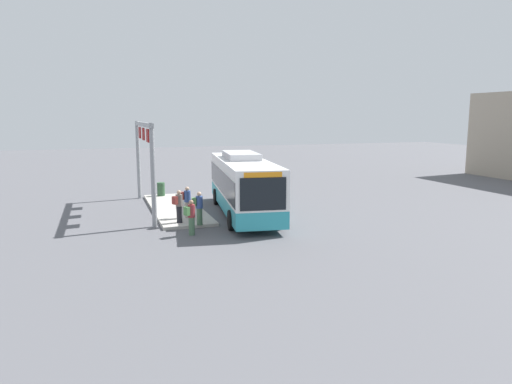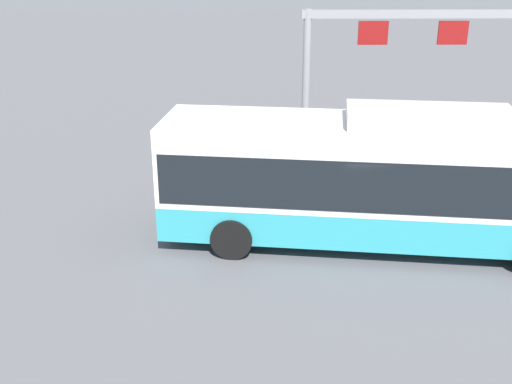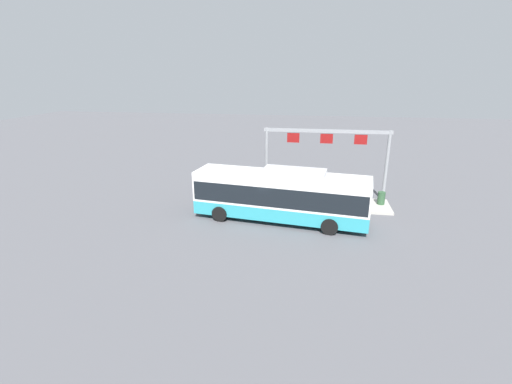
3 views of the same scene
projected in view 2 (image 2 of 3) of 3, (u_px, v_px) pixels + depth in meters
ground_plane at (384, 243)px, 15.64m from camera, size 120.00×120.00×0.00m
platform_curb at (441, 189)px, 18.85m from camera, size 10.00×2.80×0.16m
bus_main at (390, 176)px, 14.97m from camera, size 11.19×3.95×3.46m
person_boarding at (278, 164)px, 18.08m from camera, size 0.36×0.54×1.67m
person_waiting_near at (234, 162)px, 18.72m from camera, size 0.51×0.60×1.67m
person_waiting_mid at (341, 161)px, 18.34m from camera, size 0.48×0.60×1.67m
person_waiting_far at (303, 155)px, 18.89m from camera, size 0.52×0.60×1.67m
platform_sign_gantry at (450, 58)px, 19.08m from camera, size 9.20×0.24×5.20m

